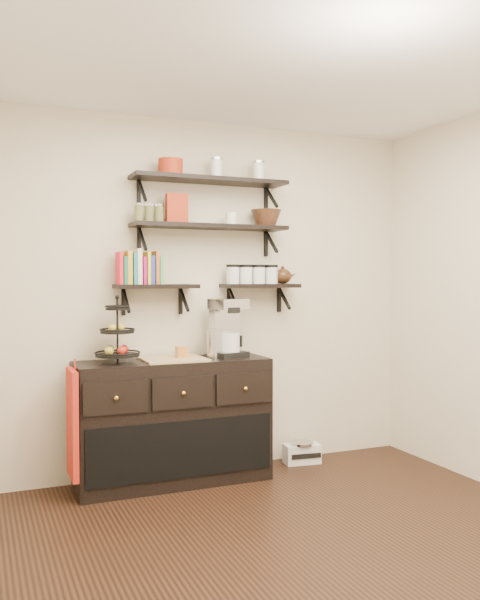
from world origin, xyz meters
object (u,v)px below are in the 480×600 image
object	(u,v)px
coffee_maker	(227,329)
radio	(302,453)
sideboard	(173,421)
fruit_stand	(118,341)

from	to	relation	value
coffee_maker	radio	bearing A→B (deg)	-10.94
sideboard	coffee_maker	size ratio (longest dim) A/B	3.19
sideboard	coffee_maker	xyz separation A→B (m)	(0.44, 0.03, 0.66)
radio	coffee_maker	bearing A→B (deg)	-169.89
sideboard	radio	bearing A→B (deg)	3.28
sideboard	radio	size ratio (longest dim) A/B	4.63
fruit_stand	coffee_maker	bearing A→B (deg)	1.84
sideboard	radio	distance (m)	1.16
sideboard	coffee_maker	distance (m)	0.79
coffee_maker	radio	world-z (taller)	coffee_maker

